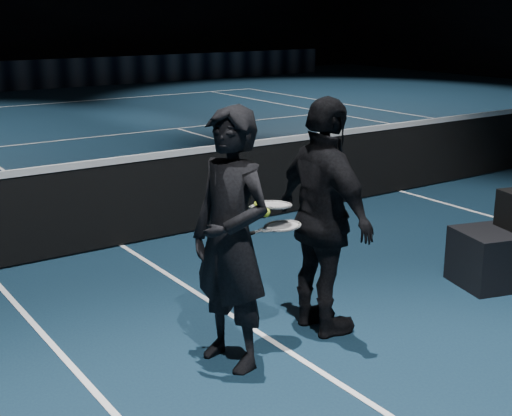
{
  "coord_description": "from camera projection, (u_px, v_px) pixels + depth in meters",
  "views": [
    {
      "loc": [
        -6.96,
        -6.66,
        2.4
      ],
      "look_at": [
        -4.31,
        -2.79,
        1.09
      ],
      "focal_mm": 50.0,
      "sensor_mm": 36.0,
      "label": 1
    }
  ],
  "objects": [
    {
      "name": "tennis_balls",
      "position": [
        261.0,
        210.0,
        4.9
      ],
      "size": [
        0.12,
        0.1,
        0.12
      ],
      "primitive_type": null,
      "color": "#A6D82D",
      "rests_on": "racket_upper"
    },
    {
      "name": "racket_lower",
      "position": [
        283.0,
        226.0,
        5.05
      ],
      "size": [
        0.69,
        0.26,
        0.03
      ],
      "primitive_type": null,
      "rotation": [
        0.0,
        0.0,
        0.05
      ],
      "color": "black",
      "rests_on": "player_a"
    },
    {
      "name": "player_a",
      "position": [
        231.0,
        240.0,
        4.79
      ],
      "size": [
        0.56,
        0.74,
        1.81
      ],
      "primitive_type": "imported",
      "rotation": [
        0.0,
        0.0,
        -1.36
      ],
      "color": "black",
      "rests_on": "floor"
    },
    {
      "name": "net_mesh",
      "position": [
        402.0,
        159.0,
        9.61
      ],
      "size": [
        12.8,
        0.02,
        0.86
      ],
      "primitive_type": "cube",
      "color": "black",
      "rests_on": "floor"
    },
    {
      "name": "racket_upper",
      "position": [
        274.0,
        205.0,
        5.01
      ],
      "size": [
        0.7,
        0.3,
        0.1
      ],
      "primitive_type": null,
      "rotation": [
        0.0,
        0.1,
        0.12
      ],
      "color": "black",
      "rests_on": "player_b"
    },
    {
      "name": "floor",
      "position": [
        400.0,
        191.0,
        9.73
      ],
      "size": [
        36.0,
        36.0,
        0.0
      ],
      "primitive_type": "plane",
      "color": "#0D1F32",
      "rests_on": "ground"
    },
    {
      "name": "sponsor_backdrop",
      "position": [
        36.0,
        75.0,
        21.91
      ],
      "size": [
        22.0,
        0.15,
        0.9
      ],
      "primitive_type": "cube",
      "color": "black",
      "rests_on": "floor"
    },
    {
      "name": "court_lines",
      "position": [
        400.0,
        191.0,
        9.73
      ],
      "size": [
        10.98,
        23.78,
        0.01
      ],
      "primitive_type": null,
      "color": "white",
      "rests_on": "floor"
    },
    {
      "name": "net_tape",
      "position": [
        404.0,
        125.0,
        9.48
      ],
      "size": [
        12.8,
        0.03,
        0.07
      ],
      "primitive_type": "cube",
      "color": "white",
      "rests_on": "net_mesh"
    },
    {
      "name": "player_b",
      "position": [
        324.0,
        218.0,
        5.29
      ],
      "size": [
        0.5,
        1.08,
        1.81
      ],
      "primitive_type": "imported",
      "rotation": [
        0.0,
        0.0,
        1.51
      ],
      "color": "black",
      "rests_on": "floor"
    }
  ]
}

